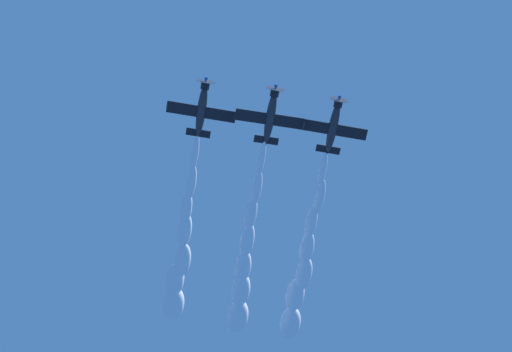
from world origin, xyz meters
TOP-DOWN VIEW (x-y plane):
  - airplane_lead at (12.91, -2.85)m, footprint 9.56×8.60m
  - airplane_left_wingman at (4.61, -5.86)m, footprint 9.55×8.61m
  - airplane_right_wingman at (-4.56, -8.21)m, footprint 9.56×8.60m
  - smoke_trail_lead at (4.85, 19.96)m, footprint 11.97×29.46m
  - smoke_trail_left_wingman at (-3.23, 17.09)m, footprint 11.33×29.71m
  - smoke_trail_right_wingman at (-12.42, 14.44)m, footprint 11.60×28.68m

SIDE VIEW (x-z plane):
  - airplane_left_wingman at x=4.61m, z-range 92.09..94.86m
  - smoke_trail_left_wingman at x=-3.23m, z-range 91.99..95.19m
  - airplane_lead at x=12.91m, z-range 92.55..95.50m
  - smoke_trail_lead at x=4.85m, z-range 92.61..95.80m
  - airplane_right_wingman at x=-4.56m, z-range 93.10..95.73m
  - smoke_trail_right_wingman at x=-12.42m, z-range 92.91..96.10m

